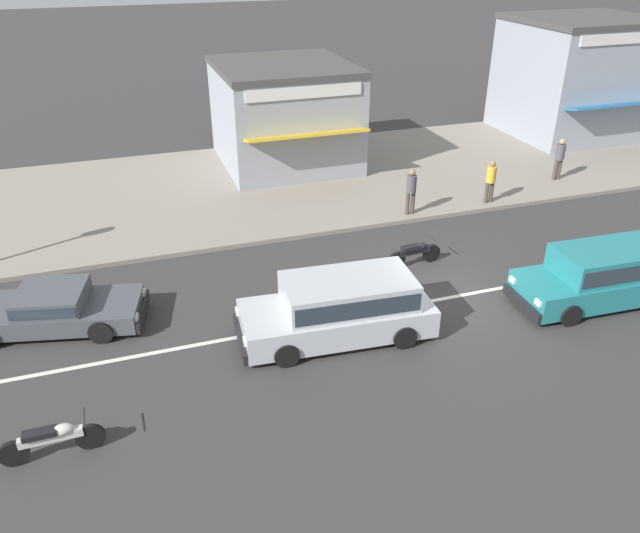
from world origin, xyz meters
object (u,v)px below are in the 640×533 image
object	(u,v)px
minivan_silver_0	(342,306)
minivan_teal_2	(603,273)
motorcycle_1	(415,253)
shopfront_corner_warung	(578,76)
pedestrian_by_shop	(411,188)
shopfront_mid_block	(285,114)
motorcycle_2	(52,439)
pedestrian_mid_kerb	(491,178)
sedan_dark_grey_4	(53,308)
pedestrian_near_clock	(560,156)

from	to	relation	value
minivan_silver_0	minivan_teal_2	size ratio (longest dim) A/B	1.07
motorcycle_1	shopfront_corner_warung	world-z (taller)	shopfront_corner_warung
pedestrian_by_shop	shopfront_mid_block	world-z (taller)	shopfront_mid_block
motorcycle_1	motorcycle_2	size ratio (longest dim) A/B	0.92
minivan_teal_2	pedestrian_by_shop	bearing A→B (deg)	109.89
motorcycle_2	shopfront_mid_block	size ratio (longest dim) A/B	0.30
minivan_silver_0	pedestrian_mid_kerb	size ratio (longest dim) A/B	3.13
motorcycle_2	pedestrian_mid_kerb	size ratio (longest dim) A/B	1.23
sedan_dark_grey_4	pedestrian_by_shop	bearing A→B (deg)	15.93
shopfront_mid_block	motorcycle_1	bearing A→B (deg)	-83.19
motorcycle_1	motorcycle_2	bearing A→B (deg)	-154.30
motorcycle_1	shopfront_mid_block	size ratio (longest dim) A/B	0.28
shopfront_corner_warung	sedan_dark_grey_4	bearing A→B (deg)	-156.92
motorcycle_1	pedestrian_mid_kerb	world-z (taller)	pedestrian_mid_kerb
sedan_dark_grey_4	pedestrian_near_clock	world-z (taller)	pedestrian_near_clock
sedan_dark_grey_4	motorcycle_1	world-z (taller)	sedan_dark_grey_4
minivan_silver_0	motorcycle_1	bearing A→B (deg)	39.03
shopfront_corner_warung	pedestrian_mid_kerb	bearing A→B (deg)	-142.56
minivan_silver_0	pedestrian_near_clock	distance (m)	13.81
sedan_dark_grey_4	shopfront_corner_warung	bearing A→B (deg)	23.08
minivan_teal_2	motorcycle_1	xyz separation A→B (m)	(-3.81, 3.44, -0.42)
motorcycle_2	shopfront_corner_warung	size ratio (longest dim) A/B	0.30
minivan_teal_2	shopfront_corner_warung	bearing A→B (deg)	54.82
minivan_teal_2	shopfront_mid_block	bearing A→B (deg)	110.48
motorcycle_1	motorcycle_2	distance (m)	11.08
minivan_teal_2	motorcycle_1	world-z (taller)	minivan_teal_2
motorcycle_1	shopfront_mid_block	distance (m)	10.19
minivan_teal_2	pedestrian_near_clock	size ratio (longest dim) A/B	2.76
minivan_silver_0	pedestrian_by_shop	xyz separation A→B (m)	(4.77, 5.97, 0.25)
shopfront_mid_block	sedan_dark_grey_4	bearing A→B (deg)	-131.73
shopfront_mid_block	minivan_teal_2	bearing A→B (deg)	-69.52
pedestrian_near_clock	shopfront_corner_warung	xyz separation A→B (m)	(4.79, 5.43, 1.69)
sedan_dark_grey_4	pedestrian_mid_kerb	size ratio (longest dim) A/B	3.01
motorcycle_1	shopfront_mid_block	bearing A→B (deg)	96.81
motorcycle_2	pedestrian_by_shop	world-z (taller)	pedestrian_by_shop
sedan_dark_grey_4	shopfront_mid_block	bearing A→B (deg)	48.27
motorcycle_1	shopfront_corner_warung	xyz separation A→B (m)	(13.21, 9.89, 2.38)
shopfront_mid_block	pedestrian_mid_kerb	bearing A→B (deg)	-49.17
minivan_teal_2	sedan_dark_grey_4	bearing A→B (deg)	166.33
minivan_teal_2	pedestrian_by_shop	world-z (taller)	pedestrian_by_shop
sedan_dark_grey_4	shopfront_corner_warung	xyz separation A→B (m)	(23.33, 9.94, 2.27)
pedestrian_mid_kerb	shopfront_corner_warung	bearing A→B (deg)	37.44
pedestrian_near_clock	pedestrian_mid_kerb	bearing A→B (deg)	-162.88
minivan_silver_0	sedan_dark_grey_4	world-z (taller)	minivan_silver_0
motorcycle_1	minivan_teal_2	bearing A→B (deg)	-42.02
sedan_dark_grey_4	pedestrian_near_clock	size ratio (longest dim) A/B	2.85
pedestrian_mid_kerb	shopfront_mid_block	world-z (taller)	shopfront_mid_block
sedan_dark_grey_4	minivan_silver_0	bearing A→B (deg)	-21.65
shopfront_corner_warung	pedestrian_by_shop	bearing A→B (deg)	-150.60
pedestrian_near_clock	motorcycle_1	bearing A→B (deg)	-152.04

